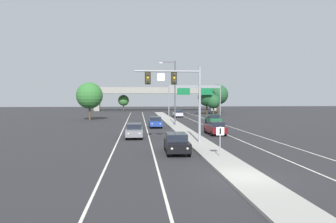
{
  "coord_description": "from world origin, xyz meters",
  "views": [
    {
      "loc": [
        -5.9,
        -16.45,
        4.52
      ],
      "look_at": [
        -3.2,
        11.62,
        3.2
      ],
      "focal_mm": 33.28,
      "sensor_mm": 36.0,
      "label": 1
    }
  ],
  "objects_px": {
    "tree_far_right_b": "(218,95)",
    "tree_far_right_c": "(213,102)",
    "street_lamp_median": "(174,89)",
    "car_receding_darkred": "(215,128)",
    "median_sign_post": "(220,137)",
    "car_receding_silver": "(178,113)",
    "tree_far_left_c": "(90,96)",
    "overhead_signal_mast": "(179,89)",
    "car_oncoming_blue": "(155,122)",
    "tree_far_left_a": "(124,100)",
    "car_oncoming_black": "(177,143)",
    "car_receding_green": "(213,119)",
    "tree_far_right_a": "(207,97)",
    "highway_sign_gantry": "(195,90)",
    "car_oncoming_grey": "(134,130)"
  },
  "relations": [
    {
      "from": "car_oncoming_blue",
      "to": "tree_far_right_a",
      "type": "distance_m",
      "value": 37.16
    },
    {
      "from": "tree_far_right_b",
      "to": "tree_far_right_c",
      "type": "relative_size",
      "value": 1.55
    },
    {
      "from": "tree_far_right_a",
      "to": "car_receding_silver",
      "type": "bearing_deg",
      "value": -131.5
    },
    {
      "from": "median_sign_post",
      "to": "car_receding_silver",
      "type": "relative_size",
      "value": 0.49
    },
    {
      "from": "street_lamp_median",
      "to": "car_receding_darkred",
      "type": "height_order",
      "value": "street_lamp_median"
    },
    {
      "from": "median_sign_post",
      "to": "car_oncoming_blue",
      "type": "xyz_separation_m",
      "value": [
        -3.48,
        23.62,
        -0.77
      ]
    },
    {
      "from": "tree_far_right_b",
      "to": "tree_far_right_a",
      "type": "height_order",
      "value": "tree_far_right_b"
    },
    {
      "from": "car_receding_darkred",
      "to": "car_oncoming_black",
      "type": "bearing_deg",
      "value": -117.63
    },
    {
      "from": "car_oncoming_blue",
      "to": "tree_far_right_c",
      "type": "xyz_separation_m",
      "value": [
        16.66,
        32.08,
        2.51
      ]
    },
    {
      "from": "tree_far_right_b",
      "to": "tree_far_left_a",
      "type": "bearing_deg",
      "value": 143.76
    },
    {
      "from": "tree_far_right_a",
      "to": "tree_far_left_c",
      "type": "xyz_separation_m",
      "value": [
        -27.15,
        -18.54,
        0.31
      ]
    },
    {
      "from": "tree_far_left_c",
      "to": "tree_far_right_b",
      "type": "bearing_deg",
      "value": 36.41
    },
    {
      "from": "tree_far_right_b",
      "to": "tree_far_right_a",
      "type": "xyz_separation_m",
      "value": [
        -4.17,
        -4.56,
        -0.71
      ]
    },
    {
      "from": "car_receding_darkred",
      "to": "car_receding_green",
      "type": "distance_m",
      "value": 14.93
    },
    {
      "from": "car_oncoming_black",
      "to": "tree_far_right_c",
      "type": "relative_size",
      "value": 0.88
    },
    {
      "from": "median_sign_post",
      "to": "street_lamp_median",
      "type": "bearing_deg",
      "value": 91.08
    },
    {
      "from": "car_receding_silver",
      "to": "car_oncoming_grey",
      "type": "bearing_deg",
      "value": -104.9
    },
    {
      "from": "car_receding_darkred",
      "to": "tree_far_left_c",
      "type": "distance_m",
      "value": 31.06
    },
    {
      "from": "car_oncoming_blue",
      "to": "car_receding_silver",
      "type": "distance_m",
      "value": 24.41
    },
    {
      "from": "tree_far_right_c",
      "to": "tree_far_left_c",
      "type": "height_order",
      "value": "tree_far_left_c"
    },
    {
      "from": "car_oncoming_grey",
      "to": "car_receding_green",
      "type": "bearing_deg",
      "value": 52.12
    },
    {
      "from": "car_receding_darkred",
      "to": "tree_far_right_b",
      "type": "distance_m",
      "value": 49.6
    },
    {
      "from": "car_oncoming_grey",
      "to": "median_sign_post",
      "type": "bearing_deg",
      "value": -61.87
    },
    {
      "from": "tree_far_left_a",
      "to": "tree_far_right_c",
      "type": "bearing_deg",
      "value": -47.06
    },
    {
      "from": "median_sign_post",
      "to": "tree_far_right_c",
      "type": "height_order",
      "value": "tree_far_right_c"
    },
    {
      "from": "median_sign_post",
      "to": "tree_far_right_c",
      "type": "bearing_deg",
      "value": 76.68
    },
    {
      "from": "car_receding_darkred",
      "to": "tree_far_left_c",
      "type": "xyz_separation_m",
      "value": [
        -18.51,
        24.62,
        3.96
      ]
    },
    {
      "from": "car_oncoming_grey",
      "to": "tree_far_right_b",
      "type": "height_order",
      "value": "tree_far_right_b"
    },
    {
      "from": "car_receding_silver",
      "to": "car_oncoming_black",
      "type": "bearing_deg",
      "value": -97.42
    },
    {
      "from": "car_oncoming_blue",
      "to": "car_receding_green",
      "type": "distance_m",
      "value": 11.17
    },
    {
      "from": "car_oncoming_black",
      "to": "car_receding_green",
      "type": "distance_m",
      "value": 27.91
    },
    {
      "from": "median_sign_post",
      "to": "car_receding_silver",
      "type": "height_order",
      "value": "median_sign_post"
    },
    {
      "from": "street_lamp_median",
      "to": "car_receding_darkred",
      "type": "relative_size",
      "value": 2.22
    },
    {
      "from": "overhead_signal_mast",
      "to": "highway_sign_gantry",
      "type": "distance_m",
      "value": 48.37
    },
    {
      "from": "overhead_signal_mast",
      "to": "car_oncoming_blue",
      "type": "relative_size",
      "value": 1.61
    },
    {
      "from": "car_receding_darkred",
      "to": "car_receding_silver",
      "type": "height_order",
      "value": "same"
    },
    {
      "from": "median_sign_post",
      "to": "car_receding_green",
      "type": "relative_size",
      "value": 0.49
    },
    {
      "from": "car_oncoming_grey",
      "to": "highway_sign_gantry",
      "type": "distance_m",
      "value": 45.0
    },
    {
      "from": "car_receding_silver",
      "to": "car_receding_darkred",
      "type": "bearing_deg",
      "value": -89.48
    },
    {
      "from": "median_sign_post",
      "to": "car_receding_green",
      "type": "height_order",
      "value": "median_sign_post"
    },
    {
      "from": "car_oncoming_grey",
      "to": "highway_sign_gantry",
      "type": "xyz_separation_m",
      "value": [
        14.54,
        42.24,
        5.34
      ]
    },
    {
      "from": "street_lamp_median",
      "to": "tree_far_right_a",
      "type": "xyz_separation_m",
      "value": [
        12.32,
        31.34,
        -1.32
      ]
    },
    {
      "from": "street_lamp_median",
      "to": "highway_sign_gantry",
      "type": "bearing_deg",
      "value": 73.17
    },
    {
      "from": "tree_far_right_a",
      "to": "tree_far_left_c",
      "type": "bearing_deg",
      "value": -145.67
    },
    {
      "from": "car_oncoming_black",
      "to": "car_oncoming_blue",
      "type": "distance_m",
      "value": 21.22
    },
    {
      "from": "tree_far_left_a",
      "to": "car_receding_darkred",
      "type": "bearing_deg",
      "value": -78.25
    },
    {
      "from": "car_oncoming_black",
      "to": "tree_far_left_c",
      "type": "height_order",
      "value": "tree_far_left_c"
    },
    {
      "from": "car_oncoming_grey",
      "to": "car_oncoming_blue",
      "type": "xyz_separation_m",
      "value": [
        2.97,
        11.56,
        0.0
      ]
    },
    {
      "from": "car_receding_darkred",
      "to": "tree_far_left_a",
      "type": "bearing_deg",
      "value": 101.75
    },
    {
      "from": "street_lamp_median",
      "to": "car_receding_silver",
      "type": "xyz_separation_m",
      "value": [
        3.39,
        21.24,
        -4.97
      ]
    }
  ]
}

